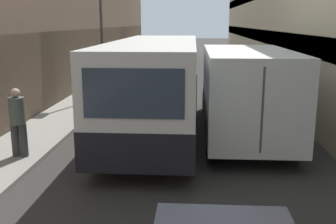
{
  "coord_description": "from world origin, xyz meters",
  "views": [
    {
      "loc": [
        0.37,
        0.64,
        3.57
      ],
      "look_at": [
        -0.19,
        9.18,
        1.6
      ],
      "focal_mm": 42.0,
      "sensor_mm": 36.0,
      "label": 1
    }
  ],
  "objects": [
    {
      "name": "pedestrian",
      "position": [
        -4.14,
        10.18,
        1.09
      ],
      "size": [
        0.42,
        0.4,
        1.81
      ],
      "color": "#383838",
      "rests_on": "sidewalk_left"
    },
    {
      "name": "box_truck",
      "position": [
        1.95,
        13.07,
        1.52
      ],
      "size": [
        2.42,
        7.52,
        2.77
      ],
      "color": "silver",
      "rests_on": "ground_plane"
    },
    {
      "name": "sidewalk_left",
      "position": [
        -4.54,
        15.0,
        0.06
      ],
      "size": [
        1.96,
        60.0,
        0.12
      ],
      "color": "gray",
      "rests_on": "ground_plane"
    },
    {
      "name": "building_left_shopfront",
      "position": [
        -6.62,
        15.0,
        3.61
      ],
      "size": [
        2.4,
        60.0,
        7.95
      ],
      "color": "brown",
      "rests_on": "ground_plane"
    },
    {
      "name": "bus",
      "position": [
        -0.83,
        13.11,
        1.59
      ],
      "size": [
        2.56,
        9.54,
        2.99
      ],
      "color": "silver",
      "rests_on": "ground_plane"
    },
    {
      "name": "ground_plane",
      "position": [
        0.0,
        15.0,
        0.0
      ],
      "size": [
        150.0,
        150.0,
        0.0
      ],
      "primitive_type": "plane",
      "color": "#33302D"
    }
  ]
}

